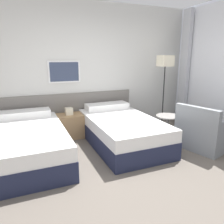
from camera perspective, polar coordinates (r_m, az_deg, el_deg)
ground_plane at (r=3.12m, az=6.73°, el=-16.81°), size 16.00×16.00×0.00m
wall_headboard at (r=4.75m, az=-6.74°, el=10.47°), size 10.00×0.10×2.70m
bed_near_door at (r=3.76m, az=-21.09°, el=-7.64°), size 1.14×1.98×0.64m
bed_near_window at (r=4.11m, az=2.46°, el=-4.78°), size 1.14×1.98×0.64m
nightstand at (r=4.52m, az=-10.98°, el=-3.49°), size 0.52×0.43×0.61m
floor_lamp at (r=4.95m, az=13.70°, el=11.55°), size 0.28×0.28×1.63m
side_table at (r=4.40m, az=14.30°, el=-2.76°), size 0.45×0.45×0.50m
armchair at (r=4.29m, az=23.08°, el=-5.05°), size 0.98×0.98×0.80m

